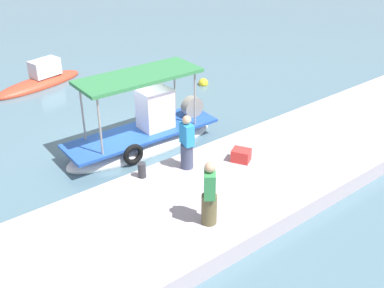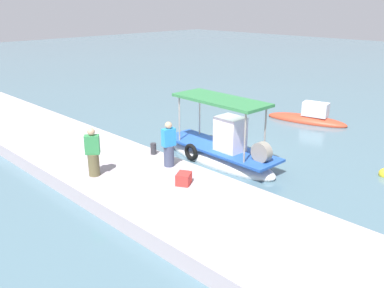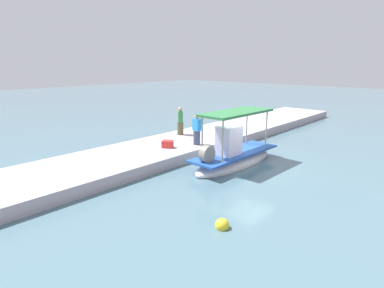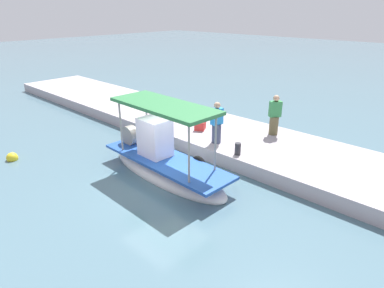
% 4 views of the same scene
% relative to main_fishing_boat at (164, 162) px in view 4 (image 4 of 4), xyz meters
% --- Properties ---
extents(ground_plane, '(120.00, 120.00, 0.00)m').
position_rel_main_fishing_boat_xyz_m(ground_plane, '(-0.40, 0.45, -0.49)').
color(ground_plane, slate).
extents(dock_quay, '(36.00, 4.40, 0.56)m').
position_rel_main_fishing_boat_xyz_m(dock_quay, '(-0.40, -4.15, -0.22)').
color(dock_quay, '#AFA3AA').
rests_on(dock_quay, ground_plane).
extents(main_fishing_boat, '(5.82, 1.83, 3.11)m').
position_rel_main_fishing_boat_xyz_m(main_fishing_boat, '(0.00, 0.00, 0.00)').
color(main_fishing_boat, white).
rests_on(main_fishing_boat, ground_plane).
extents(fisherman_near_bollard, '(0.56, 0.57, 1.79)m').
position_rel_main_fishing_boat_xyz_m(fisherman_near_bollard, '(-1.49, -5.25, 0.87)').
color(fisherman_near_bollard, brown).
rests_on(fisherman_near_bollard, dock_quay).
extents(fisherman_by_crate, '(0.45, 0.54, 1.75)m').
position_rel_main_fishing_boat_xyz_m(fisherman_by_crate, '(-0.25, -2.74, 0.86)').
color(fisherman_by_crate, '#3E4662').
rests_on(fisherman_by_crate, dock_quay).
extents(mooring_bollard, '(0.24, 0.24, 0.47)m').
position_rel_main_fishing_boat_xyz_m(mooring_bollard, '(-1.64, -2.35, 0.30)').
color(mooring_bollard, '#2D2D33').
rests_on(mooring_bollard, dock_quay).
extents(cargo_crate, '(0.67, 0.71, 0.40)m').
position_rel_main_fishing_boat_xyz_m(cargo_crate, '(1.33, -3.49, 0.26)').
color(cargo_crate, red).
rests_on(cargo_crate, dock_quay).
extents(marker_buoy, '(0.45, 0.45, 0.45)m').
position_rel_main_fishing_boat_xyz_m(marker_buoy, '(5.53, 3.43, -0.40)').
color(marker_buoy, yellow).
rests_on(marker_buoy, ground_plane).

